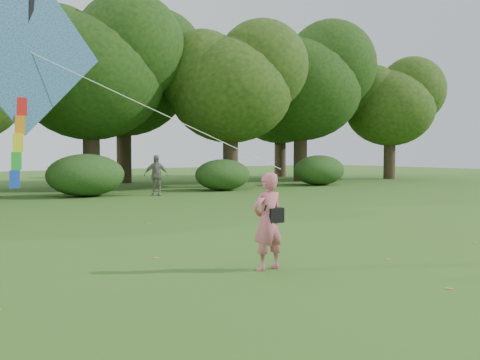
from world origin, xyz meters
TOP-DOWN VIEW (x-y plane):
  - ground at (0.00, 0.00)m, footprint 100.00×100.00m
  - man_kite_flyer at (-0.75, 0.74)m, footprint 0.63×0.42m
  - bystander_right at (5.75, 16.55)m, footprint 1.15×0.92m
  - crossbody_bag at (-0.63, 0.71)m, footprint 0.43×0.20m
  - flying_kite at (-4.55, 1.51)m, footprint 5.25×1.13m
  - tree_line at (1.67, 22.88)m, footprint 54.70×15.30m
  - shrub_band at (-0.72, 17.60)m, footprint 39.15×3.22m
  - fallen_leaves at (1.41, 1.20)m, footprint 10.21×13.30m

SIDE VIEW (x-z plane):
  - ground at x=0.00m, z-range 0.00..0.00m
  - fallen_leaves at x=1.41m, z-range 0.00..0.01m
  - man_kite_flyer at x=-0.75m, z-range 0.00..1.69m
  - shrub_band at x=-0.72m, z-range -0.08..1.79m
  - bystander_right at x=5.75m, z-range 0.00..1.82m
  - crossbody_bag at x=-0.63m, z-range 0.61..1.30m
  - flying_kite at x=-4.55m, z-range 1.87..5.04m
  - tree_line at x=1.67m, z-range 0.86..10.35m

